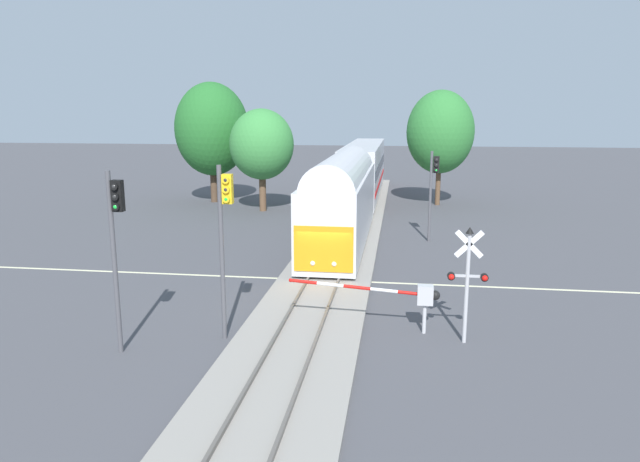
% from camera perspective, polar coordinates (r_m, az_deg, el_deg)
% --- Properties ---
extents(ground_plane, '(220.00, 220.00, 0.00)m').
position_cam_1_polar(ground_plane, '(27.36, 0.53, -4.93)').
color(ground_plane, '#47474C').
extents(road_centre_stripe, '(44.00, 0.20, 0.01)m').
position_cam_1_polar(road_centre_stripe, '(27.36, 0.53, -4.92)').
color(road_centre_stripe, beige).
rests_on(road_centre_stripe, ground).
extents(railway_track, '(4.40, 80.00, 0.32)m').
position_cam_1_polar(railway_track, '(27.34, 0.53, -4.74)').
color(railway_track, gray).
rests_on(railway_track, ground).
extents(commuter_train, '(3.04, 39.73, 5.16)m').
position_cam_1_polar(commuter_train, '(44.13, 3.56, 5.15)').
color(commuter_train, silver).
rests_on(commuter_train, railway_track).
extents(crossing_gate_near, '(5.50, 0.40, 1.86)m').
position_cam_1_polar(crossing_gate_near, '(20.94, 8.86, -6.28)').
color(crossing_gate_near, '#B7B7BC').
rests_on(crossing_gate_near, ground).
extents(crossing_signal_mast, '(1.36, 0.44, 4.10)m').
position_cam_1_polar(crossing_signal_mast, '(20.10, 14.49, -4.11)').
color(crossing_signal_mast, '#B2B2B7').
rests_on(crossing_signal_mast, ground).
extents(traffic_signal_near_left, '(0.53, 0.38, 6.08)m').
position_cam_1_polar(traffic_signal_near_left, '(19.42, -19.68, -0.25)').
color(traffic_signal_near_left, '#4C4C51').
rests_on(traffic_signal_near_left, ground).
extents(traffic_signal_median, '(0.53, 0.38, 6.14)m').
position_cam_1_polar(traffic_signal_median, '(19.71, -9.51, 0.57)').
color(traffic_signal_median, '#4C4C51').
rests_on(traffic_signal_median, ground).
extents(traffic_signal_far_side, '(0.53, 0.38, 5.55)m').
position_cam_1_polar(traffic_signal_far_side, '(35.44, 11.20, 4.84)').
color(traffic_signal_far_side, '#4C4C51').
rests_on(traffic_signal_far_side, ground).
extents(pine_left_background, '(6.38, 6.38, 10.38)m').
position_cam_1_polar(pine_left_background, '(51.31, -10.70, 9.91)').
color(pine_left_background, '#4C3828').
rests_on(pine_left_background, ground).
extents(oak_behind_train, '(5.09, 5.09, 8.12)m').
position_cam_1_polar(oak_behind_train, '(45.99, -5.82, 8.55)').
color(oak_behind_train, brown).
rests_on(oak_behind_train, ground).
extents(elm_centre_background, '(5.63, 5.63, 9.66)m').
position_cam_1_polar(elm_centre_background, '(49.80, 11.88, 9.61)').
color(elm_centre_background, brown).
rests_on(elm_centre_background, ground).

